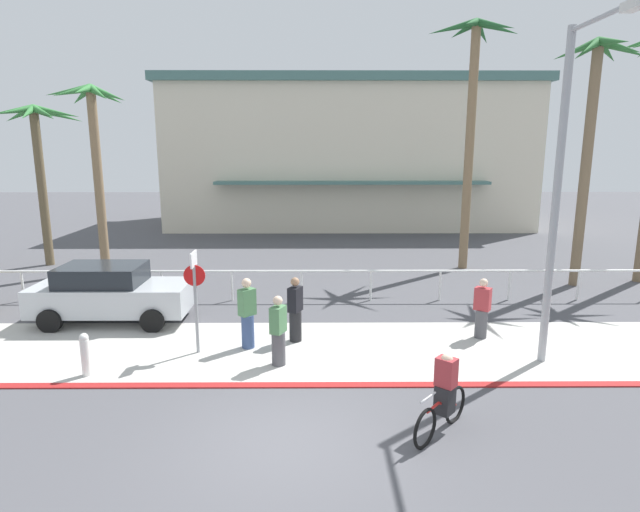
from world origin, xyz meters
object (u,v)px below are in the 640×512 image
at_px(palm_tree_3, 473,96).
at_px(pedestrian_1, 247,316).
at_px(palm_tree_2, 93,132).
at_px(pedestrian_0, 482,311).
at_px(streetlight_curb, 563,181).
at_px(pedestrian_2, 295,312).
at_px(bollard_1, 85,354).
at_px(palm_tree_4, 593,104).
at_px(cyclist_red_0, 444,396).
at_px(palm_tree_1, 38,141).
at_px(pedestrian_3, 278,334).
at_px(stop_sign_bike_lane, 195,288).
at_px(car_silver_1, 110,293).

bearing_deg(palm_tree_3, pedestrian_1, -131.78).
xyz_separation_m(palm_tree_2, pedestrian_0, (13.11, -7.82, -4.80)).
bearing_deg(palm_tree_2, palm_tree_3, 1.40).
bearing_deg(palm_tree_3, palm_tree_2, -178.60).
xyz_separation_m(pedestrian_0, pedestrian_1, (-6.11, -0.66, 0.10)).
height_order(pedestrian_0, pedestrian_1, pedestrian_1).
bearing_deg(streetlight_curb, pedestrian_2, 165.23).
bearing_deg(bollard_1, pedestrian_2, 24.38).
xyz_separation_m(bollard_1, palm_tree_3, (11.29, 10.46, 6.45)).
distance_m(palm_tree_4, cyclist_red_0, 13.70).
bearing_deg(palm_tree_1, streetlight_curb, -32.37).
bearing_deg(palm_tree_2, cyclist_red_0, -48.57).
distance_m(bollard_1, pedestrian_1, 3.77).
relative_size(bollard_1, pedestrian_3, 0.59).
xyz_separation_m(stop_sign_bike_lane, pedestrian_3, (2.05, -0.75, -0.90)).
bearing_deg(cyclist_red_0, pedestrian_1, 135.09).
bearing_deg(pedestrian_2, car_silver_1, 163.35).
bearing_deg(bollard_1, pedestrian_3, 7.39).
height_order(pedestrian_0, pedestrian_2, pedestrian_2).
bearing_deg(pedestrian_3, stop_sign_bike_lane, 159.89).
xyz_separation_m(palm_tree_2, pedestrian_2, (8.19, -8.03, -4.75)).
height_order(stop_sign_bike_lane, cyclist_red_0, stop_sign_bike_lane).
bearing_deg(pedestrian_0, palm_tree_3, 77.62).
relative_size(cyclist_red_0, pedestrian_1, 0.82).
distance_m(palm_tree_2, pedestrian_0, 16.00).
relative_size(streetlight_curb, palm_tree_1, 1.12).
relative_size(palm_tree_3, pedestrian_1, 5.38).
xyz_separation_m(streetlight_curb, palm_tree_1, (-16.84, 10.67, 0.95)).
xyz_separation_m(palm_tree_3, pedestrian_3, (-7.05, -9.91, -6.18)).
distance_m(stop_sign_bike_lane, palm_tree_3, 13.95).
bearing_deg(pedestrian_1, palm_tree_4, 28.37).
distance_m(palm_tree_1, cyclist_red_0, 19.82).
relative_size(stop_sign_bike_lane, pedestrian_3, 1.52).
height_order(palm_tree_4, pedestrian_0, palm_tree_4).
height_order(palm_tree_1, pedestrian_1, palm_tree_1).
distance_m(palm_tree_3, pedestrian_1, 13.34).
distance_m(palm_tree_4, pedestrian_3, 13.87).
relative_size(streetlight_curb, car_silver_1, 1.70).
relative_size(palm_tree_1, car_silver_1, 1.52).
bearing_deg(palm_tree_3, cyclist_red_0, -106.98).
distance_m(pedestrian_0, pedestrian_2, 4.93).
height_order(cyclist_red_0, pedestrian_1, pedestrian_1).
bearing_deg(palm_tree_1, stop_sign_bike_lane, -49.16).
height_order(streetlight_curb, palm_tree_2, streetlight_curb).
height_order(palm_tree_1, pedestrian_2, palm_tree_1).
height_order(palm_tree_1, car_silver_1, palm_tree_1).
height_order(bollard_1, palm_tree_4, palm_tree_4).
height_order(bollard_1, palm_tree_3, palm_tree_3).
bearing_deg(palm_tree_2, pedestrian_2, -44.43).
bearing_deg(bollard_1, palm_tree_1, 119.61).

